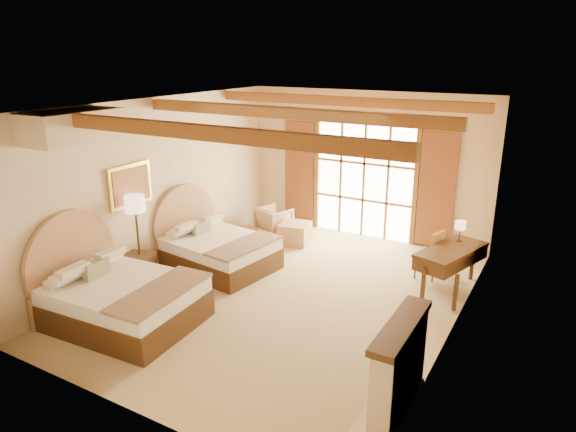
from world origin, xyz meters
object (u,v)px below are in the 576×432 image
Objects in this scene: bed_far at (213,247)px; desk at (450,268)px; bed_near at (116,294)px; armchair at (274,221)px; nightstand at (139,269)px.

bed_far is 1.38× the size of desk.
bed_near reaches higher than armchair.
armchair is 4.27m from desk.
bed_far reaches higher than nightstand.
nightstand is 3.55m from armchair.
bed_far is at bearing 86.61° from bed_near.
desk is (4.86, 2.47, 0.14)m from nightstand.
armchair is (0.71, 3.47, 0.03)m from nightstand.
desk is at bearing 37.05° from bed_near.
bed_far is 3.19× the size of armchair.
bed_near is 1.28m from nightstand.
nightstand is 0.35× the size of desk.
bed_near is at bearing 105.66° from armchair.
bed_near is at bearing -122.35° from desk.
bed_far is at bearing -147.17° from desk.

